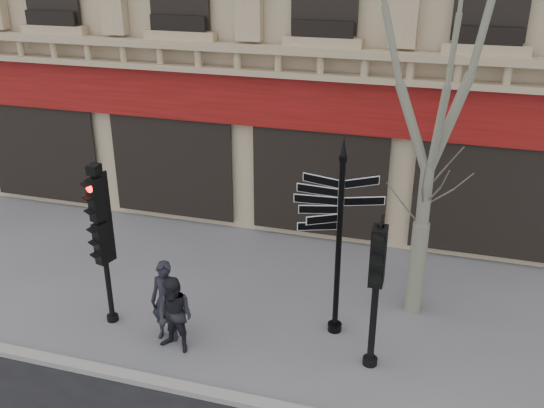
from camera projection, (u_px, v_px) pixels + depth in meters
The scene contains 8 objects.
ground at pixel (260, 352), 11.48m from camera, with size 80.00×80.00×0.00m, color #5D5D62.
kerb at pixel (236, 399), 10.23m from camera, with size 80.00×0.25×0.12m, color gray.
fingerpost at pixel (341, 206), 11.03m from camera, with size 1.96×1.96×4.05m.
traffic_signal_main at pixel (101, 226), 11.57m from camera, with size 0.43×0.36×3.40m.
traffic_signal_secondary at pixel (377, 271), 10.37m from camera, with size 0.48×0.34×2.83m.
plane_tree at pixel (442, 43), 10.55m from camera, with size 2.96×2.96×7.87m.
pedestrian_a at pixel (166, 301), 11.57m from camera, with size 0.61×0.40×1.67m, color black.
pedestrian_b at pixel (175, 316), 11.25m from camera, with size 0.75×0.58×1.54m, color black.
Camera 1 is at (2.87, -8.91, 7.21)m, focal length 40.00 mm.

